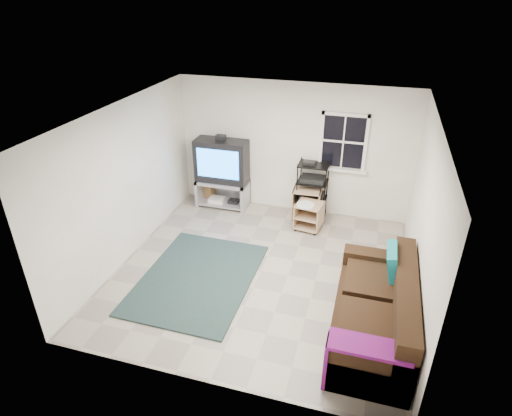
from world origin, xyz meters
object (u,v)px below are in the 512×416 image
(side_table_left, at_px, (307,201))
(sofa, at_px, (376,313))
(side_table_right, at_px, (309,214))
(av_rack, at_px, (312,193))
(tv_unit, at_px, (222,168))

(side_table_left, distance_m, sofa, 3.32)
(side_table_right, relative_size, sofa, 0.25)
(av_rack, relative_size, side_table_right, 2.11)
(av_rack, bearing_deg, side_table_left, -170.53)
(side_table_right, bearing_deg, sofa, -62.41)
(tv_unit, bearing_deg, side_table_left, 1.29)
(av_rack, relative_size, side_table_left, 1.84)
(tv_unit, bearing_deg, av_rack, 1.65)
(av_rack, bearing_deg, tv_unit, -178.35)
(tv_unit, relative_size, av_rack, 1.33)
(sofa, bearing_deg, tv_unit, 137.46)
(side_table_right, bearing_deg, side_table_left, 105.36)
(tv_unit, xyz_separation_m, av_rack, (1.85, 0.05, -0.34))
(side_table_left, distance_m, side_table_right, 0.47)
(av_rack, height_order, side_table_right, av_rack)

